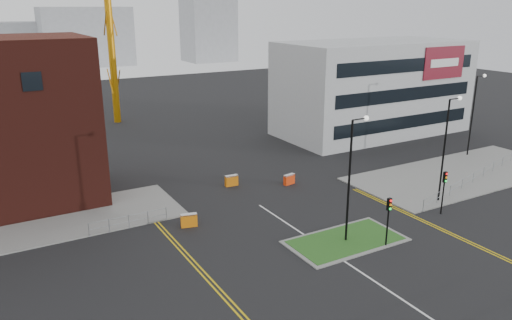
% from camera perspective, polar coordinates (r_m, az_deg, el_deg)
% --- Properties ---
extents(ground, '(200.00, 200.00, 0.00)m').
position_cam_1_polar(ground, '(31.05, 17.01, -15.42)').
color(ground, black).
rests_on(ground, ground).
extents(pavement_right, '(24.00, 10.00, 0.12)m').
position_cam_1_polar(pavement_right, '(54.80, 22.40, -1.41)').
color(pavement_right, slate).
rests_on(pavement_right, ground).
extents(island_kerb, '(8.60, 4.60, 0.08)m').
position_cam_1_polar(island_kerb, '(37.24, 10.20, -9.06)').
color(island_kerb, slate).
rests_on(island_kerb, ground).
extents(grass_island, '(8.00, 4.00, 0.12)m').
position_cam_1_polar(grass_island, '(37.23, 10.20, -9.04)').
color(grass_island, '#24531B').
rests_on(grass_island, ground).
extents(office_block, '(25.00, 12.20, 12.00)m').
position_cam_1_polar(office_block, '(68.14, 13.21, 8.05)').
color(office_block, '#B0B2B5').
rests_on(office_block, ground).
extents(streetlamp_island, '(1.46, 0.36, 9.18)m').
position_cam_1_polar(streetlamp_island, '(35.35, 10.93, -1.14)').
color(streetlamp_island, black).
rests_on(streetlamp_island, ground).
extents(streetlamp_right_near, '(1.46, 0.36, 9.18)m').
position_cam_1_polar(streetlamp_right_near, '(45.07, 20.97, 2.01)').
color(streetlamp_right_near, black).
rests_on(streetlamp_right_near, ground).
extents(streetlamp_right_far, '(1.46, 0.36, 9.18)m').
position_cam_1_polar(streetlamp_right_far, '(60.70, 23.70, 5.40)').
color(streetlamp_right_far, black).
rests_on(streetlamp_right_far, ground).
extents(traffic_light_island, '(0.28, 0.33, 3.65)m').
position_cam_1_polar(traffic_light_island, '(36.12, 14.92, -5.84)').
color(traffic_light_island, black).
rests_on(traffic_light_island, ground).
extents(traffic_light_right, '(0.28, 0.33, 3.65)m').
position_cam_1_polar(traffic_light_right, '(43.00, 20.72, -2.64)').
color(traffic_light_right, black).
rests_on(traffic_light_right, ground).
extents(railing_left, '(6.05, 0.05, 1.10)m').
position_cam_1_polar(railing_left, '(39.58, -14.34, -6.58)').
color(railing_left, gray).
rests_on(railing_left, ground).
extents(railing_right, '(19.05, 5.05, 1.10)m').
position_cam_1_polar(railing_right, '(52.03, 23.60, -1.68)').
color(railing_right, gray).
rests_on(railing_right, ground).
extents(centre_line, '(0.15, 30.00, 0.01)m').
position_cam_1_polar(centre_line, '(32.20, 14.38, -13.91)').
color(centre_line, silver).
rests_on(centre_line, ground).
extents(yellow_left_a, '(0.12, 24.00, 0.01)m').
position_cam_1_polar(yellow_left_a, '(33.62, -7.03, -12.03)').
color(yellow_left_a, gold).
rests_on(yellow_left_a, ground).
extents(yellow_left_b, '(0.12, 24.00, 0.01)m').
position_cam_1_polar(yellow_left_b, '(33.72, -6.55, -11.92)').
color(yellow_left_b, gold).
rests_on(yellow_left_b, ground).
extents(yellow_right_a, '(0.12, 20.00, 0.01)m').
position_cam_1_polar(yellow_right_a, '(40.95, 20.19, -7.45)').
color(yellow_right_a, gold).
rests_on(yellow_right_a, ground).
extents(yellow_right_b, '(0.12, 20.00, 0.01)m').
position_cam_1_polar(yellow_right_b, '(41.16, 20.47, -7.35)').
color(yellow_right_b, gold).
rests_on(yellow_right_b, ground).
extents(skyline_b, '(24.00, 12.00, 16.00)m').
position_cam_1_polar(skyline_b, '(150.49, -18.80, 13.18)').
color(skyline_b, gray).
rests_on(skyline_b, ground).
extents(skyline_c, '(14.00, 12.00, 28.00)m').
position_cam_1_polar(skyline_c, '(156.39, -5.50, 16.31)').
color(skyline_c, gray).
rests_on(skyline_c, ground).
extents(skyline_d, '(30.00, 12.00, 12.00)m').
position_cam_1_polar(skyline_d, '(158.03, -26.00, 11.80)').
color(skyline_d, gray).
rests_on(skyline_d, ground).
extents(barrier_left, '(1.32, 0.70, 1.05)m').
position_cam_1_polar(barrier_left, '(39.06, -7.68, -6.78)').
color(barrier_left, orange).
rests_on(barrier_left, ground).
extents(barrier_mid, '(1.27, 0.49, 1.05)m').
position_cam_1_polar(barrier_mid, '(47.27, -2.82, -2.30)').
color(barrier_mid, orange).
rests_on(barrier_mid, ground).
extents(barrier_right, '(1.23, 0.61, 0.99)m').
position_cam_1_polar(barrier_right, '(47.72, 3.81, -2.17)').
color(barrier_right, '#F1390D').
rests_on(barrier_right, ground).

